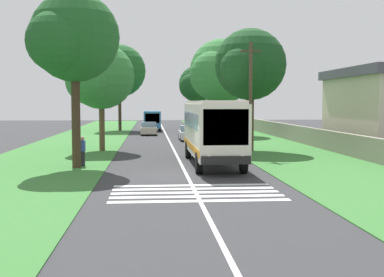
% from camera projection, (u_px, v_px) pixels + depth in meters
% --- Properties ---
extents(ground, '(160.00, 160.00, 0.00)m').
position_uv_depth(ground, '(186.00, 174.00, 26.13)').
color(ground, '#333335').
extents(grass_verge_left, '(120.00, 8.00, 0.04)m').
position_uv_depth(grass_verge_left, '(69.00, 148.00, 40.37)').
color(grass_verge_left, '#387533').
rests_on(grass_verge_left, ground).
extents(grass_verge_right, '(120.00, 8.00, 0.04)m').
position_uv_depth(grass_verge_right, '(274.00, 147.00, 41.71)').
color(grass_verge_right, '#387533').
rests_on(grass_verge_right, ground).
extents(centre_line, '(110.00, 0.16, 0.01)m').
position_uv_depth(centre_line, '(173.00, 148.00, 41.04)').
color(centre_line, silver).
rests_on(centre_line, ground).
extents(coach_bus, '(11.16, 2.62, 3.73)m').
position_uv_depth(coach_bus, '(212.00, 128.00, 30.07)').
color(coach_bus, silver).
rests_on(coach_bus, ground).
extents(zebra_crossing, '(4.05, 6.80, 0.01)m').
position_uv_depth(zebra_crossing, '(196.00, 192.00, 20.76)').
color(zebra_crossing, silver).
rests_on(zebra_crossing, ground).
extents(trailing_car_0, '(4.30, 1.78, 1.43)m').
position_uv_depth(trailing_car_0, '(189.00, 133.00, 49.27)').
color(trailing_car_0, silver).
rests_on(trailing_car_0, ground).
extents(trailing_car_1, '(4.30, 1.78, 1.43)m').
position_uv_depth(trailing_car_1, '(149.00, 129.00, 57.64)').
color(trailing_car_1, '#B7A893').
rests_on(trailing_car_1, ground).
extents(trailing_minibus_0, '(6.00, 2.14, 2.53)m').
position_uv_depth(trailing_minibus_0, '(152.00, 119.00, 65.86)').
color(trailing_minibus_0, teal).
rests_on(trailing_minibus_0, ground).
extents(roadside_tree_left_0, '(6.02, 4.87, 9.57)m').
position_uv_depth(roadside_tree_left_0, '(73.00, 40.00, 28.04)').
color(roadside_tree_left_0, '#3D2D1E').
rests_on(roadside_tree_left_0, grass_verge_left).
extents(roadside_tree_left_1, '(6.06, 4.89, 7.96)m').
position_uv_depth(roadside_tree_left_1, '(99.00, 78.00, 37.93)').
color(roadside_tree_left_1, brown).
rests_on(roadside_tree_left_1, grass_verge_left).
extents(roadside_tree_left_2, '(8.17, 6.67, 10.94)m').
position_uv_depth(roadside_tree_left_2, '(118.00, 72.00, 65.40)').
color(roadside_tree_left_2, '#3D2D1E').
rests_on(roadside_tree_left_2, grass_verge_left).
extents(roadside_tree_right_0, '(8.77, 7.23, 10.53)m').
position_uv_depth(roadside_tree_right_0, '(220.00, 73.00, 56.20)').
color(roadside_tree_right_0, '#3D2D1E').
rests_on(roadside_tree_right_0, grass_verge_right).
extents(roadside_tree_right_1, '(6.58, 5.48, 9.05)m').
position_uv_depth(roadside_tree_right_1, '(196.00, 85.00, 76.40)').
color(roadside_tree_right_1, '#3D2D1E').
rests_on(roadside_tree_right_1, grass_verge_right).
extents(roadside_tree_right_2, '(6.25, 5.30, 9.05)m').
position_uv_depth(roadside_tree_right_2, '(248.00, 67.00, 38.13)').
color(roadside_tree_right_2, '#4C3826').
rests_on(roadside_tree_right_2, grass_verge_right).
extents(utility_pole, '(0.24, 1.40, 7.63)m').
position_uv_depth(utility_pole, '(250.00, 97.00, 34.68)').
color(utility_pole, '#473828').
rests_on(utility_pole, grass_verge_right).
extents(roadside_wall, '(70.00, 0.40, 1.49)m').
position_uv_depth(roadside_wall, '(297.00, 134.00, 46.91)').
color(roadside_wall, gray).
rests_on(roadside_wall, grass_verge_right).
extents(pedestrian, '(0.34, 0.34, 1.69)m').
position_uv_depth(pedestrian, '(83.00, 151.00, 28.99)').
color(pedestrian, '#26262D').
rests_on(pedestrian, grass_verge_left).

